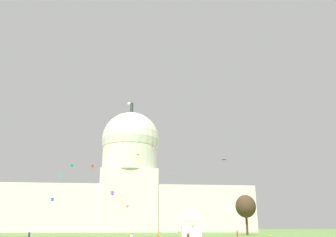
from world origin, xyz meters
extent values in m
cube|color=beige|center=(-37.73, 156.56, 11.41)|extent=(64.45, 25.33, 22.83)
cube|color=beige|center=(26.72, 156.56, 11.41)|extent=(64.45, 25.33, 22.83)
cube|color=beige|center=(-5.51, 156.56, 15.28)|extent=(28.83, 27.86, 30.57)
cylinder|color=beige|center=(-5.51, 156.56, 39.28)|extent=(29.76, 29.76, 17.43)
sphere|color=beige|center=(-5.51, 156.56, 48.00)|extent=(31.42, 31.42, 31.42)
cylinder|color=#2D3833|center=(-5.51, 156.56, 66.81)|extent=(1.80, 1.80, 6.21)
cube|color=white|center=(9.30, 55.93, 1.39)|extent=(5.13, 5.95, 2.79)
pyramid|color=white|center=(9.30, 55.93, 5.35)|extent=(5.39, 6.25, 2.56)
cylinder|color=#42301E|center=(31.43, 80.17, 3.30)|extent=(0.71, 0.71, 6.61)
ellipsoid|color=#42301E|center=(31.43, 80.17, 8.72)|extent=(8.18, 8.55, 7.06)
sphere|color=#A37556|center=(3.45, 25.76, 1.56)|extent=(0.33, 0.33, 0.26)
cylinder|color=red|center=(20.74, 56.39, 0.78)|extent=(0.48, 0.48, 1.55)
sphere|color=#A37556|center=(20.74, 56.39, 1.68)|extent=(0.35, 0.35, 0.25)
sphere|color=#A37556|center=(-5.12, 20.93, 1.61)|extent=(0.30, 0.30, 0.24)
sphere|color=tan|center=(10.62, 11.42, 1.47)|extent=(0.29, 0.29, 0.21)
cylinder|color=navy|center=(-23.67, 40.41, 0.76)|extent=(0.34, 0.34, 1.51)
sphere|color=beige|center=(-23.67, 40.41, 1.63)|extent=(0.25, 0.25, 0.24)
cylinder|color=orange|center=(1.68, 57.30, 0.66)|extent=(0.49, 0.49, 1.33)
sphere|color=brown|center=(1.68, 57.30, 1.44)|extent=(0.28, 0.28, 0.23)
pyramid|color=blue|center=(-19.99, 117.50, 13.46)|extent=(0.74, 1.22, 0.26)
cylinder|color=blue|center=(-20.36, 117.48, 12.01)|extent=(0.30, 0.15, 1.85)
pyramid|color=green|center=(16.91, 104.29, 26.62)|extent=(1.74, 0.93, 0.26)
cylinder|color=teal|center=(16.89, 103.90, 24.65)|extent=(0.18, 0.34, 2.07)
cube|color=teal|center=(-29.15, 113.11, 25.93)|extent=(1.42, 1.42, 0.55)
cube|color=teal|center=(-29.15, 113.11, 26.47)|extent=(1.42, 1.42, 0.55)
cylinder|color=teal|center=(-29.08, 113.11, 25.02)|extent=(0.24, 0.11, 1.37)
cube|color=#D1339E|center=(-0.07, 56.18, 22.55)|extent=(0.12, 1.24, 1.48)
cylinder|color=#D1339E|center=(0.12, 56.18, 20.75)|extent=(0.41, 0.10, 2.26)
cube|color=white|center=(-6.77, 101.23, 49.66)|extent=(1.05, 0.47, 0.89)
pyramid|color=gold|center=(-3.03, 59.94, 20.19)|extent=(1.13, 1.77, 0.25)
cylinder|color=gold|center=(-3.31, 60.01, 18.45)|extent=(0.12, 0.16, 1.68)
cube|color=#33BCDB|center=(-27.81, 84.85, 18.33)|extent=(0.73, 0.60, 0.82)
cylinder|color=#33BCDB|center=(-27.81, 84.85, 17.04)|extent=(0.31, 0.18, 1.74)
pyramid|color=yellow|center=(12.83, 126.53, 25.55)|extent=(1.55, 1.31, 0.30)
pyramid|color=orange|center=(-7.03, 52.42, 8.79)|extent=(1.16, 0.94, 0.28)
cylinder|color=orange|center=(-7.06, 52.76, 6.94)|extent=(0.08, 0.32, 2.82)
cube|color=purple|center=(-10.87, 85.01, 12.52)|extent=(1.20, 1.18, 0.46)
cube|color=purple|center=(-10.87, 85.01, 13.19)|extent=(1.20, 1.18, 0.46)
cylinder|color=purple|center=(-10.98, 85.01, 10.90)|extent=(0.33, 0.13, 2.82)
pyramid|color=black|center=(25.79, 82.97, 23.61)|extent=(1.44, 0.64, 0.30)
cube|color=pink|center=(-6.02, 122.76, 10.69)|extent=(1.02, 1.06, 0.57)
cube|color=pink|center=(-6.02, 122.76, 11.13)|extent=(1.02, 1.06, 0.57)
cylinder|color=pink|center=(-5.89, 122.76, 9.11)|extent=(0.11, 0.30, 2.81)
cube|color=red|center=(-20.62, 112.07, 25.68)|extent=(1.16, 1.13, 0.50)
cube|color=red|center=(-20.62, 112.07, 26.28)|extent=(1.16, 1.13, 0.50)
cylinder|color=red|center=(-20.50, 112.07, 24.25)|extent=(0.18, 0.23, 2.47)
cube|color=blue|center=(-35.50, 114.21, 12.52)|extent=(1.18, 1.22, 0.64)
cube|color=blue|center=(-35.50, 114.21, 13.16)|extent=(1.18, 1.22, 0.64)
camera|label=1|loc=(-5.80, -28.59, 2.46)|focal=36.70mm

